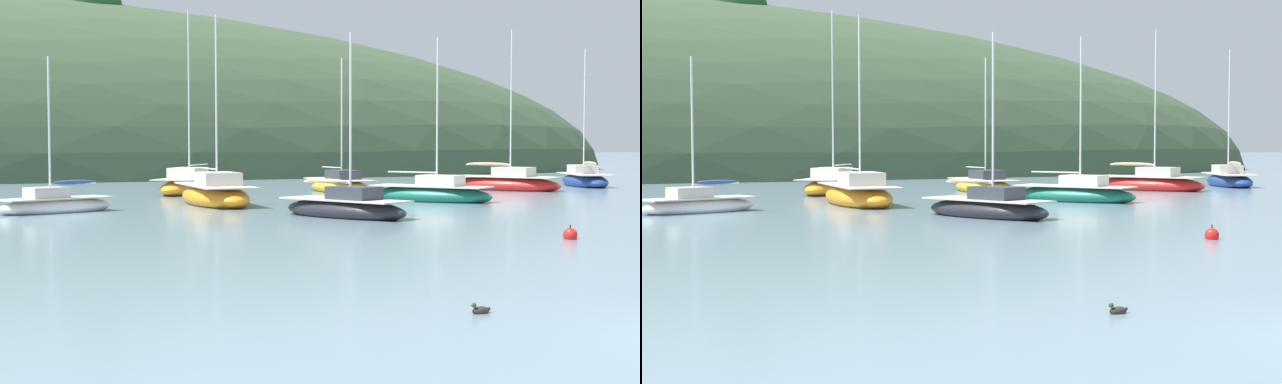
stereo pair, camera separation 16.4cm
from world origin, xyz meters
The scene contains 10 objects.
sailboat_yellow_far centered at (-1.01, 32.25, 0.45)m, with size 2.83×7.84×9.10m.
sailboat_red_portside centered at (8.20, 40.30, 0.39)m, with size 2.76×6.61×8.02m.
sailboat_grey_yawl centered at (26.16, 41.97, 0.42)m, with size 4.50×7.33×9.32m.
sailboat_navy_dinghy centered at (2.21, 23.35, 0.37)m, with size 4.59×6.16×7.41m.
sailboat_teal_outer centered at (9.65, 31.01, 0.39)m, with size 5.77×6.39×8.32m.
sailboat_white_near centered at (-8.43, 29.52, 0.33)m, with size 5.33×3.69×6.67m.
sailboat_blue_center centered at (18.54, 39.13, 0.43)m, with size 6.08×7.11×9.93m.
sailboat_cream_ketch centered at (-0.23, 41.95, 0.44)m, with size 6.02×7.72×10.64m.
mooring_buoy_outer centered at (5.81, 13.43, 0.12)m, with size 0.44×0.44×0.54m.
duck_straggler centered at (-2.79, 3.36, 0.05)m, with size 0.43×0.23×0.24m.
Camera 1 is at (-10.64, -10.88, 2.98)m, focal length 52.49 mm.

